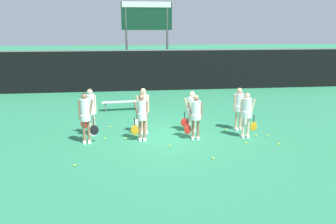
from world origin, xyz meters
TOP-DOWN VIEW (x-y plane):
  - ground_plane at (0.00, 0.00)m, footprint 140.00×140.00m
  - fence_windscreen at (0.00, 9.44)m, footprint 60.00×0.08m
  - scoreboard at (-0.10, 10.59)m, footprint 3.32×0.15m
  - bench_courtside at (-1.86, 4.25)m, footprint 1.84×0.51m
  - player_0 at (-2.97, -0.43)m, footprint 0.65×0.35m
  - player_1 at (-1.01, -0.39)m, footprint 0.63×0.34m
  - player_2 at (0.94, -0.47)m, footprint 0.65×0.39m
  - player_3 at (2.85, -0.50)m, footprint 0.67×0.40m
  - player_4 at (-2.88, 0.46)m, footprint 0.63×0.34m
  - player_5 at (-0.90, 0.41)m, footprint 0.62×0.34m
  - player_6 at (0.99, 0.44)m, footprint 0.69×0.40m
  - player_7 at (2.89, 0.45)m, footprint 0.67×0.40m
  - tennis_ball_0 at (-0.99, 1.40)m, footprint 0.07×0.07m
  - tennis_ball_1 at (3.72, -1.48)m, footprint 0.07×0.07m
  - tennis_ball_2 at (2.61, -1.24)m, footprint 0.07×0.07m
  - tennis_ball_3 at (-2.38, -0.15)m, footprint 0.07×0.07m
  - tennis_ball_4 at (2.40, 0.41)m, footprint 0.07×0.07m
  - tennis_ball_5 at (-1.62, -0.22)m, footprint 0.07×0.07m
  - tennis_ball_6 at (-2.26, 1.34)m, footprint 0.07×0.07m
  - tennis_ball_7 at (-3.11, -2.48)m, footprint 0.07×0.07m
  - tennis_ball_8 at (1.10, -2.47)m, footprint 0.06×0.06m
  - tennis_ball_9 at (3.70, -0.52)m, footprint 0.07×0.07m
  - tennis_ball_10 at (3.29, -0.47)m, footprint 0.07×0.07m
  - tennis_ball_11 at (-0.08, -1.21)m, footprint 0.07×0.07m

SIDE VIEW (x-z plane):
  - ground_plane at x=0.00m, z-range 0.00..0.00m
  - tennis_ball_8 at x=1.10m, z-range 0.00..0.06m
  - tennis_ball_2 at x=2.61m, z-range 0.00..0.07m
  - tennis_ball_7 at x=-3.11m, z-range 0.00..0.07m
  - tennis_ball_4 at x=2.40m, z-range 0.00..0.07m
  - tennis_ball_9 at x=3.70m, z-range 0.00..0.07m
  - tennis_ball_1 at x=3.72m, z-range 0.00..0.07m
  - tennis_ball_10 at x=3.29m, z-range 0.00..0.07m
  - tennis_ball_11 at x=-0.08m, z-range 0.00..0.07m
  - tennis_ball_0 at x=-0.99m, z-range 0.00..0.07m
  - tennis_ball_6 at x=-2.26m, z-range 0.00..0.07m
  - tennis_ball_5 at x=-1.62m, z-range 0.00..0.07m
  - tennis_ball_3 at x=-2.38m, z-range 0.00..0.07m
  - bench_courtside at x=-1.86m, z-range 0.16..0.62m
  - player_6 at x=0.99m, z-range 0.15..1.76m
  - player_2 at x=0.94m, z-range 0.14..1.79m
  - player_7 at x=2.89m, z-range 0.16..1.86m
  - player_3 at x=2.85m, z-range 0.16..1.86m
  - player_1 at x=-1.01m, z-range 0.15..1.88m
  - player_5 at x=-0.90m, z-range 0.16..1.93m
  - player_4 at x=-2.88m, z-range 0.15..1.96m
  - player_0 at x=-2.97m, z-range 0.16..1.97m
  - fence_windscreen at x=0.00m, z-range 0.01..2.67m
  - scoreboard at x=-0.10m, z-range 1.51..7.15m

